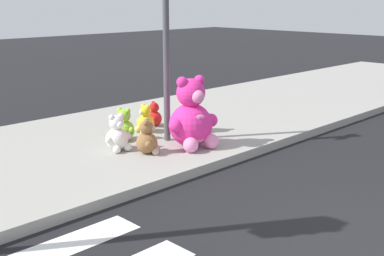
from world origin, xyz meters
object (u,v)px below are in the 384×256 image
plush_pink_large (192,119)px  plush_yellow (145,121)px  plush_brown (148,140)px  sign_pole (166,43)px  plush_tan (187,117)px  plush_lime (124,127)px  plush_white (118,136)px  plush_red (154,116)px

plush_pink_large → plush_yellow: size_ratio=2.28×
plush_pink_large → plush_brown: bearing=163.6°
sign_pole → plush_tan: size_ratio=4.46×
sign_pole → plush_lime: size_ratio=5.55×
plush_brown → sign_pole: bearing=25.7°
plush_pink_large → plush_white: (-1.01, 0.70, -0.23)m
plush_white → plush_pink_large: bearing=-34.8°
plush_white → plush_yellow: (1.06, 0.59, -0.03)m
plush_brown → plush_white: (-0.24, 0.48, 0.02)m
sign_pole → plush_lime: 1.65m
plush_pink_large → plush_brown: 0.84m
plush_tan → plush_yellow: (-0.55, 0.56, -0.08)m
plush_tan → plush_brown: 1.46m
plush_brown → plush_yellow: bearing=52.3°
plush_red → plush_brown: bearing=-133.4°
plush_tan → plush_lime: bearing=161.5°
plush_red → plush_yellow: bearing=-150.4°
plush_white → plush_brown: bearing=-63.2°
sign_pole → plush_red: 1.84m
plush_tan → plush_red: plush_tan is taller
plush_pink_large → plush_tan: bearing=50.5°
plush_tan → sign_pole: bearing=-166.9°
plush_red → plush_yellow: (-0.40, -0.23, 0.02)m
plush_tan → plush_brown: bearing=-159.8°
plush_pink_large → plush_lime: bearing=116.8°
plush_brown → plush_yellow: size_ratio=1.08×
plush_white → sign_pole: bearing=-6.9°
plush_tan → plush_lime: size_ratio=1.24×
plush_lime → plush_pink_large: bearing=-63.2°
sign_pole → plush_lime: (-0.54, 0.54, -1.47)m
plush_lime → plush_brown: bearing=-102.8°
plush_lime → plush_white: bearing=-136.8°
sign_pole → plush_brown: 1.69m
plush_pink_large → plush_tan: 0.97m
sign_pole → plush_pink_large: (0.03, -0.58, -1.22)m
plush_brown → plush_red: size_ratio=1.17×
plush_pink_large → plush_brown: size_ratio=2.11×
plush_brown → plush_lime: size_ratio=0.98×
plush_pink_large → plush_red: size_ratio=2.48×
plush_tan → plush_red: bearing=100.9°
sign_pole → plush_brown: sign_pole is taller
plush_tan → plush_white: 1.62m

